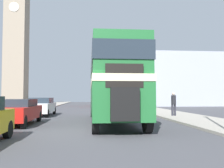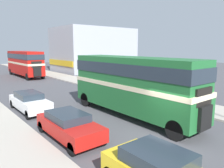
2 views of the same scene
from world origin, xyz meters
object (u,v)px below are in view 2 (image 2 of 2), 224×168
bus_distant (25,62)px  car_parked_mid (69,125)px  pedestrian_walking (144,86)px  double_decker_bus (132,81)px  car_parked_far (30,101)px

bus_distant → car_parked_mid: bus_distant is taller
bus_distant → pedestrian_walking: bearing=-80.3°
double_decker_bus → car_parked_far: (-5.09, 5.66, -1.71)m
double_decker_bus → car_parked_mid: size_ratio=2.41×
car_parked_mid → car_parked_far: 6.31m
bus_distant → car_parked_mid: (-6.16, -26.44, -1.73)m
bus_distant → pedestrian_walking: (3.83, -22.50, -1.37)m
double_decker_bus → pedestrian_walking: (4.82, 3.29, -1.36)m
double_decker_bus → car_parked_far: bearing=132.0°
car_parked_far → pedestrian_walking: bearing=-13.4°
bus_distant → car_parked_far: (-6.08, -20.13, -1.71)m
bus_distant → car_parked_far: size_ratio=2.37×
car_parked_far → car_parked_mid: bearing=-90.7°
double_decker_bus → car_parked_mid: 5.49m
bus_distant → car_parked_mid: size_ratio=2.45×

